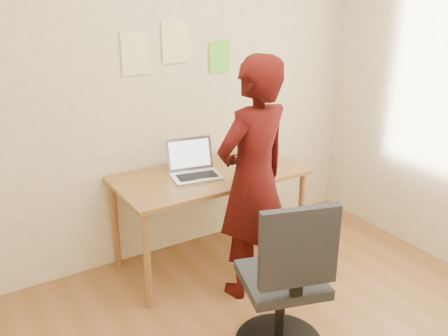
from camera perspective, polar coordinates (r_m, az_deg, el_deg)
room at (r=2.32m, az=11.27°, el=1.83°), size 3.58×3.58×2.78m
desk at (r=3.72m, az=-1.66°, el=-1.85°), size 1.40×0.70×0.74m
laptop at (r=3.64m, az=-3.48°, el=-0.03°), size 0.40×0.37×0.25m
paper_sheet at (r=3.83m, az=3.43°, el=0.21°), size 0.25×0.34×0.00m
phone at (r=3.60m, az=2.21°, el=-1.09°), size 0.09×0.14×0.01m
wall_note_left at (r=3.62m, az=-10.08°, el=12.77°), size 0.21×0.00×0.30m
wall_note_mid at (r=3.74m, az=-5.60°, el=14.14°), size 0.21×0.00×0.30m
wall_note_right at (r=3.94m, az=-0.47°, el=12.56°), size 0.18×0.00×0.24m
office_chair at (r=2.93m, az=7.04°, el=-13.73°), size 0.56×0.57×1.02m
person at (r=3.32m, az=3.34°, el=-1.40°), size 0.67×0.50×1.67m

